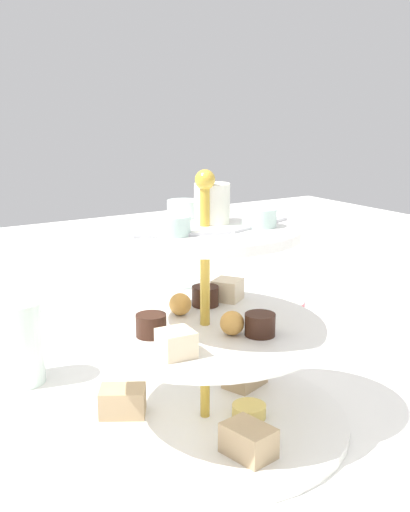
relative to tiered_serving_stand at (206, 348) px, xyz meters
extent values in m
plane|color=white|center=(0.00, 0.00, -0.09)|extent=(2.40, 2.40, 0.00)
cylinder|color=white|center=(0.00, 0.00, -0.08)|extent=(0.30, 0.30, 0.01)
cylinder|color=white|center=(0.00, 0.00, 0.02)|extent=(0.25, 0.25, 0.01)
cylinder|color=white|center=(0.00, 0.00, 0.12)|extent=(0.19, 0.19, 0.01)
cylinder|color=gold|center=(0.00, 0.00, 0.04)|extent=(0.01, 0.01, 0.26)
sphere|color=gold|center=(0.00, 0.00, 0.18)|extent=(0.02, 0.02, 0.02)
cube|color=tan|center=(-0.07, 0.05, -0.06)|extent=(0.06, 0.05, 0.03)
cube|color=tan|center=(-0.01, -0.09, -0.06)|extent=(0.04, 0.05, 0.03)
cube|color=tan|center=(0.08, 0.04, -0.06)|extent=(0.06, 0.05, 0.03)
cylinder|color=#E5C660|center=(0.04, -0.03, -0.07)|extent=(0.04, 0.04, 0.01)
cylinder|color=#381E14|center=(-0.06, 0.00, 0.04)|extent=(0.03, 0.03, 0.02)
cylinder|color=#381E14|center=(0.03, -0.06, 0.04)|extent=(0.03, 0.03, 0.02)
cylinder|color=#381E14|center=(0.03, 0.05, 0.04)|extent=(0.03, 0.03, 0.02)
cube|color=beige|center=(0.07, 0.06, 0.04)|extent=(0.04, 0.04, 0.02)
cube|color=beige|center=(-0.07, -0.06, 0.04)|extent=(0.03, 0.03, 0.02)
sphere|color=gold|center=(-0.01, 0.04, 0.04)|extent=(0.02, 0.02, 0.02)
sphere|color=gold|center=(0.01, -0.04, 0.04)|extent=(0.02, 0.02, 0.02)
cylinder|color=silver|center=(-0.05, -0.02, 0.14)|extent=(0.03, 0.03, 0.02)
cylinder|color=silver|center=(0.04, -0.03, 0.14)|extent=(0.03, 0.03, 0.02)
cylinder|color=silver|center=(0.01, 0.05, 0.14)|extent=(0.03, 0.03, 0.02)
cylinder|color=white|center=(0.01, 0.01, 0.15)|extent=(0.04, 0.04, 0.04)
cube|color=silver|center=(-0.04, -0.03, 0.13)|extent=(0.09, 0.04, 0.00)
cube|color=silver|center=(0.04, -0.03, 0.13)|extent=(0.09, 0.04, 0.00)
cylinder|color=silver|center=(0.12, 0.25, -0.05)|extent=(0.06, 0.06, 0.08)
cylinder|color=white|center=(0.24, 0.16, -0.08)|extent=(0.09, 0.09, 0.01)
cylinder|color=white|center=(0.24, 0.16, -0.06)|extent=(0.06, 0.06, 0.04)
cylinder|color=#D14C56|center=(0.24, 0.16, -0.04)|extent=(0.06, 0.06, 0.01)
cylinder|color=silver|center=(-0.13, 0.21, -0.04)|extent=(0.06, 0.06, 0.10)
camera|label=1|loc=(-0.33, -0.52, 0.25)|focal=44.99mm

